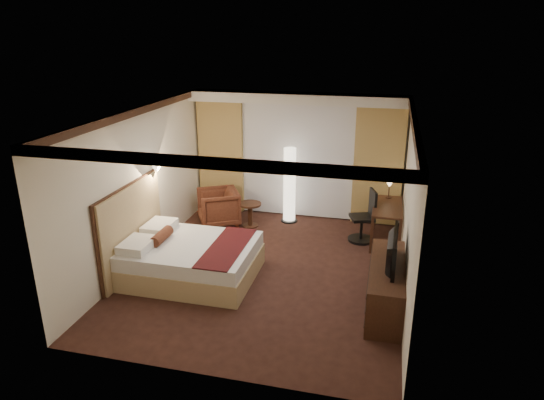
% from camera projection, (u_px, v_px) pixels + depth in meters
% --- Properties ---
extents(floor, '(4.50, 5.50, 0.01)m').
position_uv_depth(floor, '(266.00, 270.00, 8.34)').
color(floor, black).
rests_on(floor, ground).
extents(ceiling, '(4.50, 5.50, 0.01)m').
position_uv_depth(ceiling, '(266.00, 113.00, 7.43)').
color(ceiling, white).
rests_on(ceiling, back_wall).
extents(back_wall, '(4.50, 0.02, 2.70)m').
position_uv_depth(back_wall, '(298.00, 155.00, 10.40)').
color(back_wall, white).
rests_on(back_wall, floor).
extents(left_wall, '(0.02, 5.50, 2.70)m').
position_uv_depth(left_wall, '(141.00, 186.00, 8.39)').
color(left_wall, white).
rests_on(left_wall, floor).
extents(right_wall, '(0.02, 5.50, 2.70)m').
position_uv_depth(right_wall, '(409.00, 208.00, 7.38)').
color(right_wall, white).
rests_on(right_wall, floor).
extents(crown_molding, '(4.50, 5.50, 0.12)m').
position_uv_depth(crown_molding, '(266.00, 117.00, 7.45)').
color(crown_molding, black).
rests_on(crown_molding, ceiling).
extents(soffit, '(4.50, 0.50, 0.20)m').
position_uv_depth(soffit, '(297.00, 98.00, 9.75)').
color(soffit, white).
rests_on(soffit, ceiling).
extents(curtain_sheer, '(2.48, 0.04, 2.45)m').
position_uv_depth(curtain_sheer, '(297.00, 161.00, 10.36)').
color(curtain_sheer, silver).
rests_on(curtain_sheer, back_wall).
extents(curtain_left_drape, '(1.00, 0.14, 2.45)m').
position_uv_depth(curtain_left_drape, '(221.00, 157.00, 10.68)').
color(curtain_left_drape, tan).
rests_on(curtain_left_drape, back_wall).
extents(curtain_right_drape, '(1.00, 0.14, 2.45)m').
position_uv_depth(curtain_right_drape, '(378.00, 167.00, 9.92)').
color(curtain_right_drape, tan).
rests_on(curtain_right_drape, back_wall).
extents(wall_sconce, '(0.24, 0.24, 0.24)m').
position_uv_depth(wall_sconce, '(156.00, 167.00, 8.55)').
color(wall_sconce, white).
rests_on(wall_sconce, left_wall).
extents(bed, '(2.08, 1.62, 0.61)m').
position_uv_depth(bed, '(192.00, 260.00, 8.04)').
color(bed, white).
rests_on(bed, floor).
extents(headboard, '(0.12, 1.92, 1.50)m').
position_uv_depth(headboard, '(132.00, 229.00, 8.13)').
color(headboard, tan).
rests_on(headboard, floor).
extents(armchair, '(1.04, 1.06, 0.82)m').
position_uv_depth(armchair, '(218.00, 205.00, 10.19)').
color(armchair, '#482115').
rests_on(armchair, floor).
extents(side_table, '(0.47, 0.47, 0.51)m').
position_uv_depth(side_table, '(250.00, 215.00, 10.10)').
color(side_table, black).
rests_on(side_table, floor).
extents(floor_lamp, '(0.34, 0.34, 1.63)m').
position_uv_depth(floor_lamp, '(290.00, 185.00, 10.18)').
color(floor_lamp, white).
rests_on(floor_lamp, floor).
extents(desk, '(0.55, 1.25, 0.75)m').
position_uv_depth(desk, '(386.00, 224.00, 9.32)').
color(desk, black).
rests_on(desk, floor).
extents(desk_lamp, '(0.18, 0.18, 0.34)m').
position_uv_depth(desk_lamp, '(389.00, 190.00, 9.57)').
color(desk_lamp, '#FFD899').
rests_on(desk_lamp, desk).
extents(office_chair, '(0.64, 0.64, 1.04)m').
position_uv_depth(office_chair, '(362.00, 216.00, 9.33)').
color(office_chair, black).
rests_on(office_chair, floor).
extents(dresser, '(0.50, 1.80, 0.70)m').
position_uv_depth(dresser, '(386.00, 286.00, 7.14)').
color(dresser, black).
rests_on(dresser, floor).
extents(television, '(0.63, 1.06, 0.14)m').
position_uv_depth(television, '(387.00, 246.00, 6.93)').
color(television, black).
rests_on(television, dresser).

